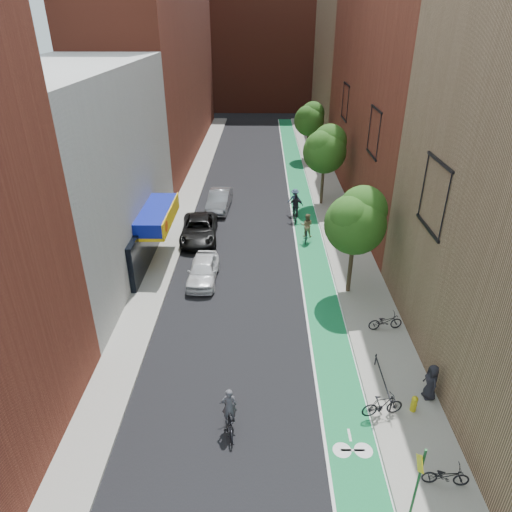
{
  "coord_description": "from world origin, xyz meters",
  "views": [
    {
      "loc": [
        0.55,
        -12.69,
        14.41
      ],
      "look_at": [
        0.21,
        11.67,
        1.5
      ],
      "focal_mm": 32.0,
      "sensor_mm": 36.0,
      "label": 1
    }
  ],
  "objects_px": {
    "fire_hydrant": "(414,403)",
    "parked_car_black": "(199,229)",
    "cyclist_lane_near": "(307,229)",
    "cyclist_lane_mid": "(296,211)",
    "cyclist_lane_far": "(295,203)",
    "parked_car_silver": "(219,200)",
    "parked_car_white": "(203,270)",
    "pedestrian": "(431,382)",
    "cyclist_lead": "(229,417)"
  },
  "relations": [
    {
      "from": "parked_car_black",
      "to": "pedestrian",
      "type": "bearing_deg",
      "value": -56.9
    },
    {
      "from": "pedestrian",
      "to": "cyclist_lane_near",
      "type": "bearing_deg",
      "value": -173.95
    },
    {
      "from": "cyclist_lane_near",
      "to": "pedestrian",
      "type": "height_order",
      "value": "cyclist_lane_near"
    },
    {
      "from": "parked_car_black",
      "to": "parked_car_silver",
      "type": "distance_m",
      "value": 5.85
    },
    {
      "from": "parked_car_silver",
      "to": "cyclist_lead",
      "type": "relative_size",
      "value": 2.43
    },
    {
      "from": "parked_car_silver",
      "to": "pedestrian",
      "type": "xyz_separation_m",
      "value": [
        10.6,
        -21.28,
        0.19
      ]
    },
    {
      "from": "cyclist_lead",
      "to": "cyclist_lane_mid",
      "type": "distance_m",
      "value": 20.88
    },
    {
      "from": "parked_car_black",
      "to": "parked_car_silver",
      "type": "relative_size",
      "value": 1.14
    },
    {
      "from": "cyclist_lane_near",
      "to": "fire_hydrant",
      "type": "xyz_separation_m",
      "value": [
        3.01,
        -15.99,
        -0.38
      ]
    },
    {
      "from": "parked_car_black",
      "to": "cyclist_lead",
      "type": "xyz_separation_m",
      "value": [
        3.3,
        -17.17,
        -0.11
      ]
    },
    {
      "from": "parked_car_white",
      "to": "fire_hydrant",
      "type": "height_order",
      "value": "parked_car_white"
    },
    {
      "from": "parked_car_black",
      "to": "fire_hydrant",
      "type": "height_order",
      "value": "parked_car_black"
    },
    {
      "from": "fire_hydrant",
      "to": "parked_car_black",
      "type": "bearing_deg",
      "value": 123.37
    },
    {
      "from": "parked_car_white",
      "to": "parked_car_black",
      "type": "bearing_deg",
      "value": 100.35
    },
    {
      "from": "parked_car_white",
      "to": "cyclist_lead",
      "type": "bearing_deg",
      "value": -77.4
    },
    {
      "from": "parked_car_white",
      "to": "parked_car_silver",
      "type": "distance_m",
      "value": 11.63
    },
    {
      "from": "cyclist_lane_near",
      "to": "fire_hydrant",
      "type": "bearing_deg",
      "value": 110.24
    },
    {
      "from": "parked_car_silver",
      "to": "parked_car_white",
      "type": "bearing_deg",
      "value": -86.26
    },
    {
      "from": "cyclist_lead",
      "to": "cyclist_lane_far",
      "type": "height_order",
      "value": "cyclist_lane_far"
    },
    {
      "from": "cyclist_lead",
      "to": "pedestrian",
      "type": "relative_size",
      "value": 1.19
    },
    {
      "from": "parked_car_silver",
      "to": "fire_hydrant",
      "type": "height_order",
      "value": "parked_car_silver"
    },
    {
      "from": "parked_car_white",
      "to": "cyclist_lane_mid",
      "type": "height_order",
      "value": "cyclist_lane_mid"
    },
    {
      "from": "parked_car_silver",
      "to": "cyclist_lane_far",
      "type": "distance_m",
      "value": 6.28
    },
    {
      "from": "cyclist_lane_far",
      "to": "fire_hydrant",
      "type": "height_order",
      "value": "cyclist_lane_far"
    },
    {
      "from": "cyclist_lane_far",
      "to": "parked_car_black",
      "type": "bearing_deg",
      "value": 37.47
    },
    {
      "from": "parked_car_black",
      "to": "cyclist_lane_mid",
      "type": "xyz_separation_m",
      "value": [
        7.17,
        3.35,
        0.08
      ]
    },
    {
      "from": "cyclist_lead",
      "to": "cyclist_lane_far",
      "type": "relative_size",
      "value": 0.93
    },
    {
      "from": "parked_car_silver",
      "to": "cyclist_lane_mid",
      "type": "distance_m",
      "value": 6.66
    },
    {
      "from": "parked_car_white",
      "to": "parked_car_silver",
      "type": "height_order",
      "value": "parked_car_silver"
    },
    {
      "from": "cyclist_lane_far",
      "to": "fire_hydrant",
      "type": "xyz_separation_m",
      "value": [
        3.54,
        -21.05,
        -0.43
      ]
    },
    {
      "from": "parked_car_silver",
      "to": "parked_car_black",
      "type": "bearing_deg",
      "value": -95.8
    },
    {
      "from": "cyclist_lane_mid",
      "to": "cyclist_lane_near",
      "type": "bearing_deg",
      "value": 104.58
    },
    {
      "from": "parked_car_white",
      "to": "parked_car_black",
      "type": "xyz_separation_m",
      "value": [
        -0.97,
        5.86,
        0.04
      ]
    },
    {
      "from": "parked_car_black",
      "to": "cyclist_lane_far",
      "type": "distance_m",
      "value": 8.62
    },
    {
      "from": "parked_car_black",
      "to": "cyclist_lane_near",
      "type": "xyz_separation_m",
      "value": [
        7.7,
        -0.28,
        0.17
      ]
    },
    {
      "from": "parked_car_black",
      "to": "cyclist_lane_far",
      "type": "height_order",
      "value": "cyclist_lane_far"
    },
    {
      "from": "cyclist_lane_far",
      "to": "pedestrian",
      "type": "distance_m",
      "value": 20.76
    },
    {
      "from": "pedestrian",
      "to": "fire_hydrant",
      "type": "height_order",
      "value": "pedestrian"
    },
    {
      "from": "parked_car_silver",
      "to": "cyclist_lead",
      "type": "bearing_deg",
      "value": -80.45
    },
    {
      "from": "cyclist_lead",
      "to": "fire_hydrant",
      "type": "xyz_separation_m",
      "value": [
        7.41,
        0.9,
        -0.1
      ]
    },
    {
      "from": "cyclist_lane_mid",
      "to": "cyclist_lane_far",
      "type": "xyz_separation_m",
      "value": [
        0.0,
        1.43,
        0.15
      ]
    },
    {
      "from": "parked_car_silver",
      "to": "cyclist_lane_far",
      "type": "bearing_deg",
      "value": -5.34
    },
    {
      "from": "parked_car_silver",
      "to": "cyclist_lane_mid",
      "type": "xyz_separation_m",
      "value": [
        6.2,
        -2.42,
        0.04
      ]
    },
    {
      "from": "cyclist_lane_near",
      "to": "cyclist_lane_mid",
      "type": "height_order",
      "value": "cyclist_lane_mid"
    },
    {
      "from": "cyclist_lead",
      "to": "cyclist_lane_near",
      "type": "bearing_deg",
      "value": -114.41
    },
    {
      "from": "cyclist_lane_far",
      "to": "cyclist_lane_mid",
      "type": "bearing_deg",
      "value": 93.77
    },
    {
      "from": "pedestrian",
      "to": "cyclist_lane_mid",
      "type": "bearing_deg",
      "value": -175.06
    },
    {
      "from": "cyclist_lane_mid",
      "to": "fire_hydrant",
      "type": "xyz_separation_m",
      "value": [
        3.54,
        -19.62,
        -0.28
      ]
    },
    {
      "from": "parked_car_silver",
      "to": "fire_hydrant",
      "type": "relative_size",
      "value": 6.38
    },
    {
      "from": "parked_car_white",
      "to": "cyclist_lane_near",
      "type": "height_order",
      "value": "cyclist_lane_near"
    }
  ]
}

